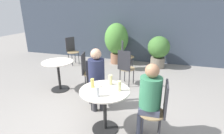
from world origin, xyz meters
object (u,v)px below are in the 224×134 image
object	(u,v)px
beer_glass_3	(110,80)
seated_person_0	(149,95)
bistro_chair_5	(87,69)
beer_glass_0	(92,83)
cafe_table_far	(58,69)
bistro_chair_2	(125,65)
beer_glass_1	(97,91)
beer_glass_2	(119,86)
bistro_chair_4	(72,48)
potted_plant_0	(116,40)
bistro_chair_1	(95,80)
bistro_chair_3	(125,53)
bistro_chair_0	(159,107)
potted_plant_1	(158,50)
seated_person_1	(97,74)
cafe_table_near	(105,100)

from	to	relation	value
beer_glass_3	seated_person_0	bearing A→B (deg)	-16.66
bistro_chair_5	beer_glass_0	xyz separation A→B (m)	(0.66, -1.22, 0.24)
cafe_table_far	bistro_chair_2	xyz separation A→B (m)	(1.51, 0.70, 0.02)
beer_glass_1	beer_glass_2	bearing A→B (deg)	46.29
bistro_chair_4	seated_person_0	size ratio (longest dim) A/B	0.78
beer_glass_0	potted_plant_0	distance (m)	3.64
bistro_chair_1	bistro_chair_3	distance (m)	2.27
cafe_table_far	bistro_chair_0	world-z (taller)	bistro_chair_0
bistro_chair_0	beer_glass_0	size ratio (longest dim) A/B	6.48
bistro_chair_1	beer_glass_1	bearing A→B (deg)	-98.17
bistro_chair_3	potted_plant_1	xyz separation A→B (m)	(1.02, 0.58, 0.05)
seated_person_0	potted_plant_1	bearing A→B (deg)	178.27
seated_person_0	potted_plant_0	size ratio (longest dim) A/B	0.85
bistro_chair_1	beer_glass_1	xyz separation A→B (m)	(0.42, -0.94, 0.25)
seated_person_0	beer_glass_2	xyz separation A→B (m)	(-0.47, 0.02, 0.08)
bistro_chair_1	seated_person_1	size ratio (longest dim) A/B	0.77
bistro_chair_3	potted_plant_1	bearing A→B (deg)	-79.64
cafe_table_near	beer_glass_3	xyz separation A→B (m)	(0.03, 0.22, 0.26)
cafe_table_near	beer_glass_3	world-z (taller)	beer_glass_3
bistro_chair_4	beer_glass_1	world-z (taller)	bistro_chair_4
cafe_table_near	bistro_chair_5	size ratio (longest dim) A/B	0.84
bistro_chair_3	seated_person_0	xyz separation A→B (m)	(1.04, -2.96, 0.17)
bistro_chair_3	bistro_chair_4	distance (m)	1.98
cafe_table_far	beer_glass_1	bearing A→B (deg)	-40.63
bistro_chair_1	seated_person_1	xyz separation A→B (m)	(0.08, -0.13, 0.18)
bistro_chair_2	beer_glass_2	size ratio (longest dim) A/B	5.96
bistro_chair_0	bistro_chair_1	bearing A→B (deg)	-120.00
bistro_chair_2	seated_person_0	bearing A→B (deg)	127.56
beer_glass_0	cafe_table_far	bearing A→B (deg)	141.86
potted_plant_1	bistro_chair_1	bearing A→B (deg)	-111.34
cafe_table_far	potted_plant_1	size ratio (longest dim) A/B	0.70
cafe_table_near	potted_plant_1	size ratio (longest dim) A/B	0.75
bistro_chair_2	cafe_table_far	bearing A→B (deg)	39.28
seated_person_0	bistro_chair_4	bearing A→B (deg)	-137.61
potted_plant_0	potted_plant_1	world-z (taller)	potted_plant_0
bistro_chair_1	bistro_chair_3	xyz separation A→B (m)	(0.10, 2.27, 0.00)
bistro_chair_1	potted_plant_1	bearing A→B (deg)	36.56
cafe_table_far	bistro_chair_3	distance (m)	2.25
bistro_chair_2	bistro_chair_5	distance (m)	0.97
beer_glass_1	beer_glass_3	bearing A→B (deg)	82.69
cafe_table_near	bistro_chair_5	distance (m)	1.53
beer_glass_3	potted_plant_0	size ratio (longest dim) A/B	0.12
beer_glass_2	beer_glass_3	size ratio (longest dim) A/B	0.94
bistro_chair_4	beer_glass_0	size ratio (longest dim) A/B	6.48
bistro_chair_1	beer_glass_0	distance (m)	0.75
bistro_chair_3	seated_person_0	world-z (taller)	seated_person_0
cafe_table_far	beer_glass_0	world-z (taller)	beer_glass_0
bistro_chair_4	bistro_chair_5	distance (m)	2.34
beer_glass_1	potted_plant_1	xyz separation A→B (m)	(0.70, 3.79, -0.20)
beer_glass_2	potted_plant_1	xyz separation A→B (m)	(0.45, 3.53, -0.20)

